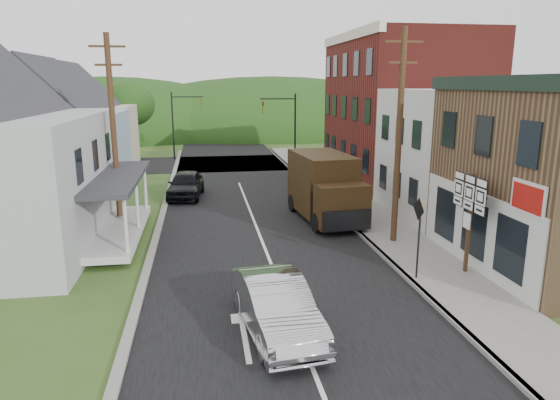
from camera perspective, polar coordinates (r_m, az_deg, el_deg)
name	(u,v)px	position (r m, az deg, el deg)	size (l,w,h in m)	color
ground	(278,282)	(17.69, -0.22, -9.37)	(120.00, 120.00, 0.00)	#2D4719
road	(250,211)	(27.13, -3.43, -1.32)	(9.00, 90.00, 0.02)	black
cross_road	(231,163)	(43.75, -5.61, 4.21)	(60.00, 9.00, 0.02)	black
sidewalk_right	(366,215)	(26.43, 9.84, -1.72)	(2.80, 55.00, 0.15)	slate
curb_right	(341,216)	(26.03, 7.03, -1.85)	(0.20, 55.00, 0.15)	slate
curb_left	(160,224)	(25.16, -13.59, -2.69)	(0.30, 55.00, 0.12)	slate
storefront_white	(473,154)	(27.60, 21.17, 4.94)	(8.00, 7.00, 6.50)	silver
storefront_red	(402,110)	(35.94, 13.81, 9.97)	(8.00, 12.00, 10.00)	#5E1C16
house_blue	(64,134)	(34.37, -23.45, 6.95)	(7.14, 8.16, 7.28)	#85A0B6
house_cream	(87,123)	(43.22, -21.21, 8.21)	(7.14, 8.16, 7.28)	beige
utility_pole_right	(399,136)	(21.35, 13.43, 7.11)	(1.60, 0.26, 9.00)	#472D19
utility_pole_left	(113,130)	(24.58, -18.51, 7.54)	(1.60, 0.26, 9.00)	#472D19
traffic_signal_right	(287,122)	(40.34, 0.76, 8.88)	(2.87, 0.20, 6.00)	black
traffic_signal_left	(180,118)	(46.78, -11.32, 9.23)	(2.87, 0.20, 6.00)	black
tree_left_d	(128,105)	(48.63, -16.94, 10.39)	(4.80, 4.80, 6.94)	#382616
forested_ridge	(219,133)	(71.52, -6.99, 7.65)	(90.00, 30.00, 16.00)	#123810
silver_sedan	(276,307)	(14.07, -0.43, -12.09)	(1.65, 4.74, 1.56)	#B9B9BE
dark_sedan	(186,185)	(30.80, -10.72, 1.75)	(1.88, 4.68, 1.60)	black
delivery_van	(325,188)	(25.15, 5.18, 1.43)	(2.93, 6.15, 3.33)	black
route_sign_cluster	(469,209)	(18.76, 20.80, -0.96)	(0.18, 2.06, 3.60)	#472D19
warning_sign	(419,227)	(17.74, 15.58, -3.01)	(0.13, 0.80, 2.88)	black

